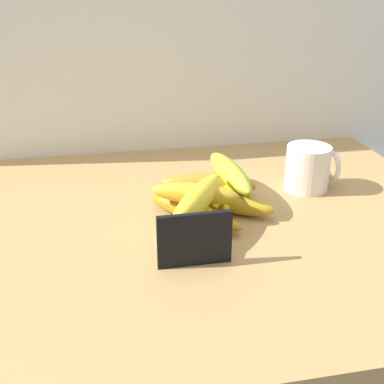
# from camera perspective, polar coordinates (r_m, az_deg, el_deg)

# --- Properties ---
(counter_top) EXTENTS (1.10, 0.76, 0.03)m
(counter_top) POSITION_cam_1_polar(r_m,az_deg,el_deg) (0.86, -3.46, -4.56)
(counter_top) COLOR #AF854F
(counter_top) RESTS_ON ground
(back_wall) EXTENTS (1.30, 0.02, 0.70)m
(back_wall) POSITION_cam_1_polar(r_m,az_deg,el_deg) (1.15, -6.86, 20.10)
(back_wall) COLOR silver
(back_wall) RESTS_ON ground
(chalkboard_sign) EXTENTS (0.11, 0.02, 0.08)m
(chalkboard_sign) POSITION_cam_1_polar(r_m,az_deg,el_deg) (0.73, 0.29, -5.67)
(chalkboard_sign) COLOR black
(chalkboard_sign) RESTS_ON counter_top
(coffee_mug) EXTENTS (0.10, 0.09, 0.09)m
(coffee_mug) POSITION_cam_1_polar(r_m,az_deg,el_deg) (1.00, 13.21, 2.72)
(coffee_mug) COLOR silver
(coffee_mug) RESTS_ON counter_top
(banana_0) EXTENTS (0.05, 0.19, 0.04)m
(banana_0) POSITION_cam_1_polar(r_m,az_deg,el_deg) (0.82, 1.28, -3.29)
(banana_0) COLOR yellow
(banana_0) RESTS_ON counter_top
(banana_1) EXTENTS (0.15, 0.17, 0.03)m
(banana_1) POSITION_cam_1_polar(r_m,az_deg,el_deg) (0.85, 0.27, -2.44)
(banana_1) COLOR #A47514
(banana_1) RESTS_ON counter_top
(banana_2) EXTENTS (0.10, 0.19, 0.03)m
(banana_2) POSITION_cam_1_polar(r_m,az_deg,el_deg) (0.95, 4.49, 0.39)
(banana_2) COLOR yellow
(banana_2) RESTS_ON counter_top
(banana_3) EXTENTS (0.19, 0.10, 0.04)m
(banana_3) POSITION_cam_1_polar(r_m,az_deg,el_deg) (0.95, 1.82, 0.84)
(banana_3) COLOR #A77821
(banana_3) RESTS_ON counter_top
(banana_4) EXTENTS (0.15, 0.13, 0.04)m
(banana_4) POSITION_cam_1_polar(r_m,az_deg,el_deg) (0.89, 4.40, -1.16)
(banana_4) COLOR #B7951E
(banana_4) RESTS_ON counter_top
(banana_5) EXTENTS (0.15, 0.09, 0.04)m
(banana_5) POSITION_cam_1_polar(r_m,az_deg,el_deg) (0.84, 0.35, -0.22)
(banana_5) COLOR gold
(banana_5) RESTS_ON banana_1
(banana_6) EXTENTS (0.14, 0.19, 0.04)m
(banana_6) POSITION_cam_1_polar(r_m,az_deg,el_deg) (0.80, 0.75, -0.74)
(banana_6) COLOR yellow
(banana_6) RESTS_ON banana_0
(banana_7) EXTENTS (0.06, 0.20, 0.04)m
(banana_7) POSITION_cam_1_polar(r_m,az_deg,el_deg) (0.93, 4.34, 2.24)
(banana_7) COLOR #A3B32E
(banana_7) RESTS_ON banana_2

